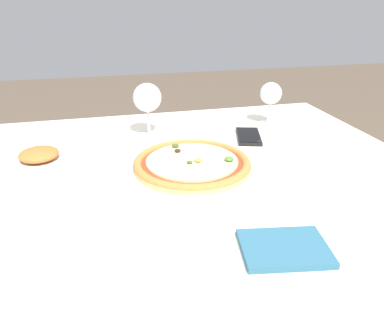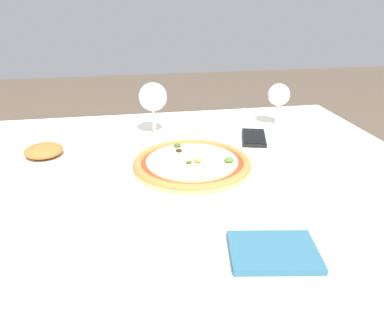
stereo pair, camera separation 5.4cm
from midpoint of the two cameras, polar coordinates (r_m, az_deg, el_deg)
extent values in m
cube|color=brown|center=(0.92, -5.21, -4.05)|extent=(1.34, 0.97, 0.04)
cube|color=white|center=(0.91, -5.25, -2.89)|extent=(1.44, 1.07, 0.01)
cylinder|color=brown|center=(1.62, 16.07, -6.48)|extent=(0.06, 0.06, 0.69)
cylinder|color=white|center=(0.94, 1.64, -1.41)|extent=(0.32, 0.32, 0.01)
cylinder|color=#E0B26B|center=(0.94, 1.65, -0.80)|extent=(0.29, 0.29, 0.01)
torus|color=#B27538|center=(0.94, 1.65, -0.47)|extent=(0.29, 0.29, 0.02)
cylinder|color=#BC381E|center=(0.93, 1.65, -0.39)|extent=(0.25, 0.25, 0.00)
cylinder|color=beige|center=(0.93, 1.66, -0.16)|extent=(0.23, 0.23, 0.00)
ellipsoid|color=#425123|center=(0.91, 1.25, -0.40)|extent=(0.01, 0.01, 0.01)
ellipsoid|color=#BC9342|center=(0.92, 2.59, -0.07)|extent=(0.02, 0.02, 0.01)
ellipsoid|color=#4C7A33|center=(0.93, 7.34, -0.01)|extent=(0.02, 0.02, 0.01)
ellipsoid|color=#425123|center=(1.01, -0.71, 2.26)|extent=(0.02, 0.02, 0.01)
ellipsoid|color=#2D2319|center=(0.98, -0.43, 1.47)|extent=(0.02, 0.02, 0.01)
cylinder|color=silver|center=(1.18, -4.44, 3.83)|extent=(0.06, 0.06, 0.00)
cylinder|color=silver|center=(1.17, -4.51, 5.84)|extent=(0.01, 0.01, 0.08)
sphere|color=silver|center=(1.15, -4.64, 9.57)|extent=(0.09, 0.09, 0.09)
cylinder|color=silver|center=(1.31, 13.83, 5.14)|extent=(0.06, 0.06, 0.00)
cylinder|color=silver|center=(1.29, 13.99, 6.75)|extent=(0.01, 0.01, 0.07)
sphere|color=silver|center=(1.28, 14.29, 9.63)|extent=(0.07, 0.07, 0.07)
cube|color=black|center=(1.17, 10.71, 3.35)|extent=(0.11, 0.16, 0.01)
cube|color=black|center=(1.17, 10.73, 3.61)|extent=(0.10, 0.14, 0.00)
cylinder|color=white|center=(1.07, -20.18, 0.33)|extent=(0.17, 0.17, 0.01)
ellipsoid|color=#BC662D|center=(1.07, -20.33, 1.35)|extent=(0.10, 0.10, 0.03)
cube|color=#2D607A|center=(0.68, 14.60, -13.41)|extent=(0.17, 0.13, 0.01)
camera|label=1|loc=(0.03, -88.34, 0.74)|focal=35.00mm
camera|label=2|loc=(0.03, 91.66, -0.74)|focal=35.00mm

